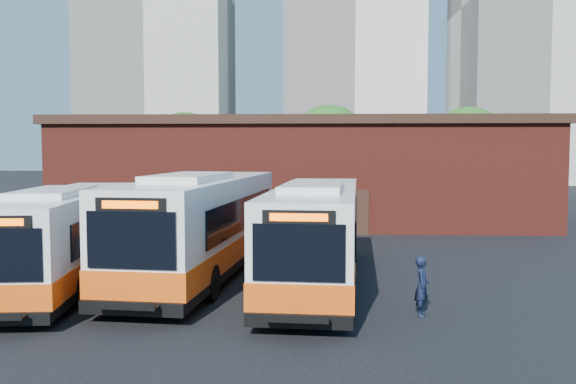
{
  "coord_description": "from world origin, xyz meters",
  "views": [
    {
      "loc": [
        0.65,
        -18.32,
        4.54
      ],
      "look_at": [
        -0.28,
        4.21,
        2.96
      ],
      "focal_mm": 38.0,
      "sensor_mm": 36.0,
      "label": 1
    }
  ],
  "objects_px": {
    "bus_midwest": "(203,229)",
    "transit_worker": "(422,286)",
    "bus_west": "(68,240)",
    "bus_mideast": "(316,237)"
  },
  "relations": [
    {
      "from": "bus_midwest",
      "to": "transit_worker",
      "type": "height_order",
      "value": "bus_midwest"
    },
    {
      "from": "bus_west",
      "to": "bus_midwest",
      "type": "xyz_separation_m",
      "value": [
        4.28,
        1.65,
        0.19
      ]
    },
    {
      "from": "transit_worker",
      "to": "bus_mideast",
      "type": "bearing_deg",
      "value": 50.29
    },
    {
      "from": "bus_west",
      "to": "bus_mideast",
      "type": "relative_size",
      "value": 0.95
    },
    {
      "from": "bus_west",
      "to": "bus_midwest",
      "type": "relative_size",
      "value": 0.89
    },
    {
      "from": "bus_midwest",
      "to": "bus_mideast",
      "type": "distance_m",
      "value": 4.26
    },
    {
      "from": "bus_west",
      "to": "bus_mideast",
      "type": "height_order",
      "value": "bus_mideast"
    },
    {
      "from": "bus_mideast",
      "to": "transit_worker",
      "type": "bearing_deg",
      "value": -49.34
    },
    {
      "from": "bus_west",
      "to": "bus_mideast",
      "type": "distance_m",
      "value": 8.36
    },
    {
      "from": "bus_midwest",
      "to": "transit_worker",
      "type": "xyz_separation_m",
      "value": [
        6.93,
        -5.15,
        -0.88
      ]
    }
  ]
}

